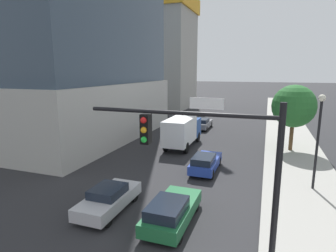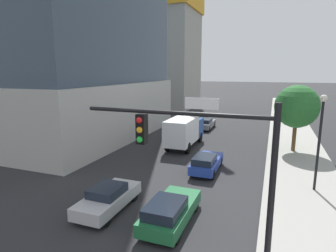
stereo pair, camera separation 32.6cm
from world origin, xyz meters
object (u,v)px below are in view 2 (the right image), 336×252
Objects in this scene: car_green at (170,211)px; car_blue at (206,163)px; car_silver at (108,198)px; construction_building at (166,47)px; street_lamp at (320,129)px; box_truck at (184,130)px; street_tree at (297,107)px; traffic_light_pole at (209,161)px; car_gray at (206,124)px.

car_green is 1.04× the size of car_blue.
construction_building is at bearing 107.08° from car_silver.
car_blue is at bearing 64.51° from car_silver.
street_lamp is 13.56m from box_truck.
street_lamp is 1.35× the size of car_blue.
street_tree is at bearing 68.05° from car_green.
construction_building is 6.60× the size of car_blue.
traffic_light_pole is 20.41m from street_tree.
car_blue is (3.77, -15.96, 0.01)m from car_gray.
street_tree is 1.38× the size of car_blue.
car_green is (-2.68, 3.64, -4.08)m from traffic_light_pole.
car_silver is at bearing -72.92° from construction_building.
street_lamp reaches higher than car_blue.
street_tree is at bearing -49.30° from construction_building.
car_gray is (-3.77, 24.07, -0.01)m from car_green.
car_green reaches higher than car_silver.
street_lamp is at bearing -8.47° from car_blue.
street_lamp is 10.73m from car_green.
traffic_light_pole is at bearing -67.33° from construction_building.
traffic_light_pole is 1.42× the size of car_green.
traffic_light_pole reaches higher than car_gray.
car_green is at bearing -90.00° from car_blue.
street_tree is 18.05m from car_green.
box_truck reaches higher than car_silver.
car_blue is at bearing -128.59° from street_tree.
construction_building reaches higher than street_tree.
traffic_light_pole is at bearing -30.74° from car_silver.
street_lamp is at bearing 43.52° from car_green.
traffic_light_pole is 1.10× the size of street_lamp.
street_lamp reaches higher than car_gray.
traffic_light_pole is 1.42× the size of car_gray.
traffic_light_pole reaches higher than street_tree.
car_blue is at bearing -64.39° from construction_building.
box_truck is (-11.15, 7.33, -2.39)m from street_lamp.
street_tree is at bearing 94.74° from street_lamp.
car_blue is (3.77, 7.91, 0.04)m from car_silver.
street_lamp is at bearing -56.42° from construction_building.
construction_building is at bearing 123.92° from car_gray.
street_lamp is (24.66, -37.15, -8.42)m from construction_building.
street_tree reaches higher than car_green.
construction_building reaches higher than car_green.
construction_building is 4.77× the size of street_tree.
car_green is at bearing -136.48° from street_lamp.
car_silver is 0.99× the size of car_blue.
traffic_light_pole is 19.35m from box_truck.
street_tree is (3.92, 20.03, -0.41)m from traffic_light_pole.
car_gray reaches higher than car_silver.
car_blue is (-6.61, -8.28, -3.66)m from street_tree.
car_green is 0.70× the size of box_truck.
car_green is 1.00× the size of car_gray.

